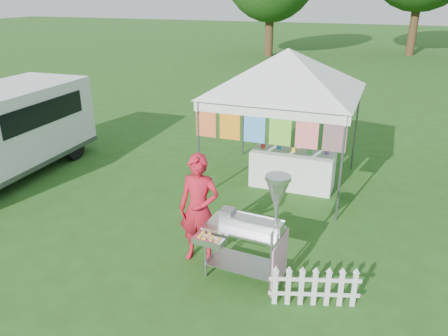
% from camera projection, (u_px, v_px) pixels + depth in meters
% --- Properties ---
extents(ground, '(120.00, 120.00, 0.00)m').
position_uv_depth(ground, '(228.00, 264.00, 7.03)').
color(ground, '#284C15').
rests_on(ground, ground).
extents(canopy_main, '(4.24, 4.24, 3.45)m').
position_uv_depth(canopy_main, '(288.00, 49.00, 8.93)').
color(canopy_main, '#59595E').
rests_on(canopy_main, ground).
extents(donut_cart, '(1.30, 0.81, 1.75)m').
position_uv_depth(donut_cart, '(256.00, 220.00, 6.26)').
color(donut_cart, gray).
rests_on(donut_cart, ground).
extents(vendor, '(0.69, 0.48, 1.80)m').
position_uv_depth(vendor, '(199.00, 209.00, 6.84)').
color(vendor, '#B01527').
rests_on(vendor, ground).
extents(cargo_van, '(2.14, 4.94, 2.02)m').
position_uv_depth(cargo_van, '(0.00, 131.00, 10.04)').
color(cargo_van, silver).
rests_on(cargo_van, ground).
extents(picket_fence, '(1.21, 0.41, 0.56)m').
position_uv_depth(picket_fence, '(314.00, 288.00, 6.00)').
color(picket_fence, silver).
rests_on(picket_fence, ground).
extents(display_table, '(1.80, 0.70, 0.81)m').
position_uv_depth(display_table, '(292.00, 169.00, 9.68)').
color(display_table, white).
rests_on(display_table, ground).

